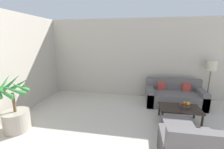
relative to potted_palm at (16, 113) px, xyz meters
The scene contains 10 objects.
wall_back 4.18m from the potted_palm, 40.99° to the left, with size 8.68×0.06×2.70m.
potted_palm is the anchor object (origin of this frame).
sofa_loveseat 4.32m from the potted_palm, 28.39° to the left, with size 1.70×0.83×0.78m.
floor_lamp 5.47m from the potted_palm, 25.94° to the left, with size 0.29×0.29×1.39m.
coffee_table 3.84m from the potted_palm, 15.32° to the left, with size 0.97×0.58×0.37m.
fruit_bowl 3.98m from the potted_palm, 15.97° to the left, with size 0.26×0.26×0.06m.
apple_red 3.92m from the potted_palm, 15.57° to the left, with size 0.07×0.07×0.07m.
apple_green 4.01m from the potted_palm, 16.61° to the left, with size 0.07×0.07×0.07m.
orange_fruit 4.05m from the potted_palm, 15.52° to the left, with size 0.09×0.09×0.09m.
ottoman 3.54m from the potted_palm, ahead, with size 0.59×0.50×0.34m.
Camera 1 is at (-0.43, 1.43, 2.01)m, focal length 24.00 mm.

